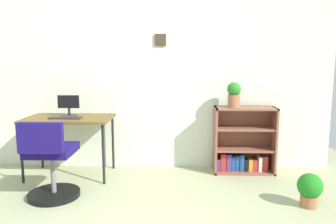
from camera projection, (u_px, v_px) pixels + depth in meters
The scene contains 8 objects.
wall_back at pixel (127, 69), 4.18m from camera, with size 5.20×0.12×2.57m.
desk at pixel (69, 122), 3.88m from camera, with size 1.01×0.62×0.72m.
monitor at pixel (69, 106), 3.93m from camera, with size 0.26×0.19×0.26m.
keyboard at pixel (65, 118), 3.78m from camera, with size 0.37×0.12×0.02m, color #31292D.
office_chair at pixel (50, 164), 3.24m from camera, with size 0.52×0.55×0.82m.
bookshelf_low at pixel (243, 144), 4.08m from camera, with size 0.74×0.30×0.82m.
potted_plant_on_shelf at pixel (234, 94), 3.93m from camera, with size 0.17×0.17×0.31m.
potted_plant_floor at pixel (310, 189), 3.09m from camera, with size 0.24×0.24×0.33m.
Camera 1 is at (0.66, -2.04, 1.38)m, focal length 34.83 mm.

